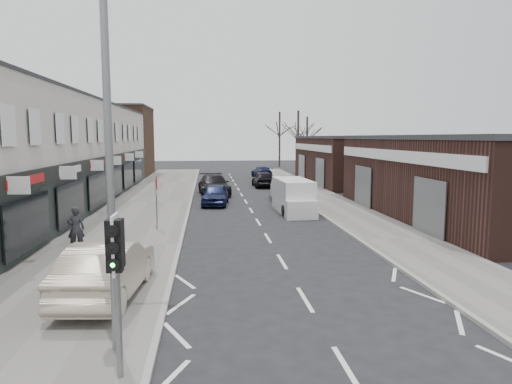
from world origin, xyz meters
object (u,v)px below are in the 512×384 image
object	(u,v)px
parked_car_left_a	(215,195)
white_van	(294,197)
sedan_on_pavement	(107,269)
parked_car_right_a	(282,190)
pedestrian	(76,229)
parked_car_left_b	(214,185)
parked_car_right_c	(262,172)
traffic_light	(116,258)
parked_car_right_b	(263,179)
street_lamp	(117,136)
warning_sign	(157,187)

from	to	relation	value
parked_car_left_a	white_van	bearing A→B (deg)	-31.33
parked_car_left_a	sedan_on_pavement	bearing A→B (deg)	-94.71
parked_car_right_a	pedestrian	bearing A→B (deg)	59.63
sedan_on_pavement	parked_car_right_a	distance (m)	21.92
parked_car_left_b	parked_car_right_c	world-z (taller)	parked_car_left_b
parked_car_left_a	parked_car_right_c	size ratio (longest dim) A/B	0.94
pedestrian	parked_car_left_b	size ratio (longest dim) A/B	0.32
traffic_light	sedan_on_pavement	xyz separation A→B (m)	(-1.17, 4.55, -1.50)
parked_car_left_a	parked_car_left_b	xyz separation A→B (m)	(0.00, 5.52, 0.10)
parked_car_right_a	parked_car_left_a	bearing A→B (deg)	29.28
white_van	parked_car_right_a	xyz separation A→B (m)	(0.23, 5.78, -0.22)
parked_car_right_b	parked_car_right_c	size ratio (longest dim) A/B	0.99
white_van	parked_car_right_b	world-z (taller)	white_van
street_lamp	white_van	xyz separation A→B (m)	(7.06, 17.83, -3.66)
parked_car_left_a	parked_car_right_c	world-z (taller)	parked_car_left_a
street_lamp	parked_car_right_a	distance (m)	25.02
traffic_light	white_van	bearing A→B (deg)	70.00
street_lamp	parked_car_left_a	world-z (taller)	street_lamp
parked_car_right_b	parked_car_left_b	bearing A→B (deg)	48.60
warning_sign	parked_car_left_b	xyz separation A→B (m)	(2.96, 14.13, -1.39)
street_lamp	warning_sign	xyz separation A→B (m)	(-0.63, 12.80, -2.42)
street_lamp	parked_car_right_b	size ratio (longest dim) A/B	1.83
sedan_on_pavement	parked_car_left_b	world-z (taller)	sedan_on_pavement
street_lamp	warning_sign	size ratio (longest dim) A/B	2.96
parked_car_left_a	street_lamp	bearing A→B (deg)	-90.35
traffic_light	parked_car_left_a	xyz separation A→B (m)	(2.20, 22.63, -1.71)
traffic_light	pedestrian	xyz separation A→B (m)	(-3.51, 10.03, -1.41)
white_van	parked_car_right_b	distance (m)	14.54
street_lamp	sedan_on_pavement	xyz separation A→B (m)	(-1.04, 3.34, -3.70)
pedestrian	parked_car_left_b	distance (m)	19.00
traffic_light	parked_car_right_b	world-z (taller)	traffic_light
street_lamp	parked_car_left_b	world-z (taller)	street_lamp
sedan_on_pavement	parked_car_right_a	xyz separation A→B (m)	(8.33, 20.28, -0.18)
parked_car_left_b	parked_car_right_a	world-z (taller)	parked_car_left_b
parked_car_left_b	traffic_light	bearing A→B (deg)	-99.58
parked_car_right_b	parked_car_right_c	world-z (taller)	parked_car_right_b
parked_car_left_b	parked_car_right_c	size ratio (longest dim) A/B	1.26
sedan_on_pavement	parked_car_left_a	distance (m)	18.39
street_lamp	parked_car_right_b	world-z (taller)	street_lamp
sedan_on_pavement	parked_car_right_c	size ratio (longest dim) A/B	1.09
parked_car_left_b	white_van	bearing A→B (deg)	-67.64
warning_sign	traffic_light	bearing A→B (deg)	-86.90
warning_sign	white_van	world-z (taller)	warning_sign
pedestrian	parked_car_right_b	world-z (taller)	pedestrian
white_van	parked_car_left_b	distance (m)	10.26
parked_car_right_a	white_van	bearing A→B (deg)	93.13
pedestrian	parked_car_left_b	bearing A→B (deg)	-117.82
traffic_light	warning_sign	bearing A→B (deg)	93.10
parked_car_left_a	parked_car_right_a	xyz separation A→B (m)	(4.97, 2.19, 0.03)
traffic_light	parked_car_left_b	xyz separation A→B (m)	(2.20, 28.15, -1.61)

